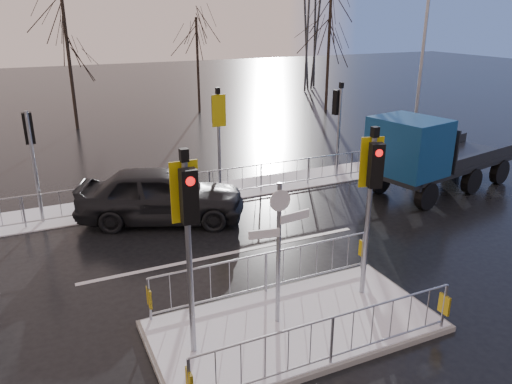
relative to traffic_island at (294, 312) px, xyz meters
name	(u,v)px	position (x,y,z in m)	size (l,w,h in m)	color
ground	(294,328)	(0.01, -0.01, -0.39)	(120.00, 120.00, 0.00)	black
snow_verge	(178,198)	(0.01, 8.59, -0.37)	(30.00, 2.00, 0.04)	white
lane_markings	(302,337)	(0.01, -0.34, -0.39)	(8.00, 11.38, 0.01)	silver
traffic_island	(294,312)	(0.00, 0.00, 0.00)	(6.00, 3.04, 4.15)	slate
far_kerb_fixtures	(189,174)	(0.31, 8.08, 0.63)	(18.00, 0.65, 3.83)	#8F949C
car_far_lane	(161,195)	(-1.01, 6.82, 0.49)	(2.08, 5.17, 1.76)	black
flatbed_truck	(423,154)	(8.06, 5.26, 1.16)	(6.63, 3.50, 2.92)	black
tree_far_a	(67,41)	(-1.99, 21.99, 4.43)	(3.75, 3.75, 7.08)	black
tree_far_b	(197,47)	(6.01, 23.99, 3.79)	(3.25, 3.25, 6.14)	black
tree_far_c	(329,31)	(14.01, 20.99, 4.76)	(4.00, 4.00, 7.55)	black
street_lamp_right	(423,61)	(10.58, 8.49, 4.00)	(1.25, 0.18, 8.00)	#8F949C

